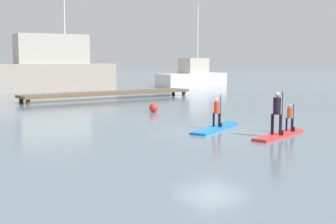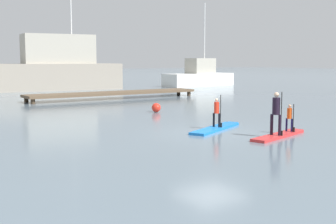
# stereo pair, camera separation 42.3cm
# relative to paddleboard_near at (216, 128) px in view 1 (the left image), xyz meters

# --- Properties ---
(ground_plane) EXTENTS (240.00, 240.00, 0.00)m
(ground_plane) POSITION_rel_paddleboard_near_xyz_m (-0.76, -0.61, -0.05)
(ground_plane) COLOR slate
(paddleboard_near) EXTENTS (3.53, 2.10, 0.10)m
(paddleboard_near) POSITION_rel_paddleboard_near_xyz_m (0.00, 0.00, 0.00)
(paddleboard_near) COLOR blue
(paddleboard_near) RESTS_ON ground
(paddler_child_solo) EXTENTS (0.27, 0.38, 1.31)m
(paddler_child_solo) POSITION_rel_paddleboard_near_xyz_m (0.02, -0.00, 0.71)
(paddler_child_solo) COLOR black
(paddler_child_solo) RESTS_ON paddleboard_near
(paddleboard_far) EXTENTS (3.29, 1.38, 0.10)m
(paddleboard_far) POSITION_rel_paddleboard_near_xyz_m (0.80, -2.64, -0.00)
(paddleboard_far) COLOR red
(paddleboard_far) RESTS_ON ground
(paddler_adult) EXTENTS (0.34, 0.48, 1.57)m
(paddler_adult) POSITION_rel_paddleboard_near_xyz_m (0.51, -2.73, 0.94)
(paddler_adult) COLOR black
(paddler_adult) RESTS_ON paddleboard_far
(paddler_child_front) EXTENTS (0.22, 0.37, 1.06)m
(paddler_child_front) POSITION_rel_paddleboard_near_xyz_m (1.56, -2.44, 0.62)
(paddler_child_front) COLOR #19194C
(paddler_child_front) RESTS_ON paddleboard_far
(fishing_boat_white_large) EXTENTS (14.57, 5.32, 12.93)m
(fishing_boat_white_large) POSITION_rel_paddleboard_near_xyz_m (2.52, 27.42, 1.92)
(fishing_boat_white_large) COLOR #9E9384
(fishing_boat_white_large) RESTS_ON ground
(motor_boat_small_navy) EXTENTS (8.68, 3.40, 8.91)m
(motor_boat_small_navy) POSITION_rel_paddleboard_near_xyz_m (18.40, 24.91, 1.00)
(motor_boat_small_navy) COLOR silver
(motor_boat_small_navy) RESTS_ON ground
(floating_dock) EXTENTS (13.01, 2.02, 0.50)m
(floating_dock) POSITION_rel_paddleboard_near_xyz_m (3.32, 15.48, 0.36)
(floating_dock) COLOR brown
(floating_dock) RESTS_ON ground
(mooring_buoy_mid) EXTENTS (0.49, 0.49, 0.49)m
(mooring_buoy_mid) POSITION_rel_paddleboard_near_xyz_m (1.25, 6.52, 0.20)
(mooring_buoy_mid) COLOR red
(mooring_buoy_mid) RESTS_ON ground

